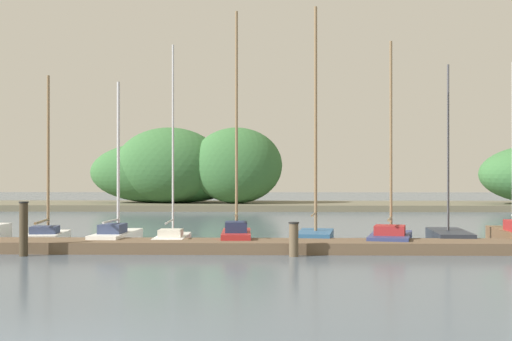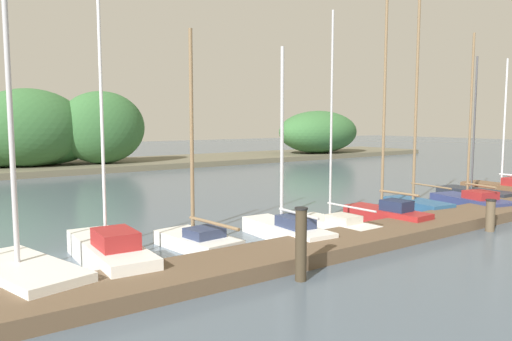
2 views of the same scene
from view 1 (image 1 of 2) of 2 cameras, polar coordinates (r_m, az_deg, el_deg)
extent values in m
cube|color=brown|center=(22.01, -7.10, -6.09)|extent=(25.61, 1.80, 0.35)
cube|color=#66604C|center=(48.07, -2.46, -2.87)|extent=(66.25, 8.00, 0.40)
ellipsoid|color=#2D6633|center=(48.37, -5.85, 0.03)|extent=(8.42, 4.32, 4.48)
ellipsoid|color=#386B38|center=(48.59, -8.22, -0.14)|extent=(8.87, 4.12, 4.18)
ellipsoid|color=#386B38|center=(47.96, -7.07, 0.43)|extent=(7.27, 4.57, 5.13)
ellipsoid|color=#386B38|center=(46.92, -1.60, 0.41)|extent=(6.12, 3.84, 5.09)
cube|color=white|center=(25.30, -16.62, -5.28)|extent=(1.43, 2.71, 0.38)
cube|color=white|center=(26.44, -16.08, -5.10)|extent=(0.71, 0.71, 0.32)
cube|color=#2D3856|center=(24.96, -16.77, -4.63)|extent=(0.95, 0.87, 0.25)
cylinder|color=#7F6647|center=(25.40, -16.52, 1.31)|extent=(0.10, 0.10, 5.44)
cylinder|color=#7F6647|center=(24.55, -16.97, -3.97)|extent=(0.29, 2.03, 0.08)
cube|color=white|center=(23.97, -11.29, -5.47)|extent=(1.19, 3.40, 0.46)
cube|color=white|center=(25.42, -10.32, -5.22)|extent=(0.59, 0.87, 0.39)
cube|color=#2D3856|center=(23.54, -11.57, -4.63)|extent=(0.79, 1.05, 0.30)
cylinder|color=#B7B7BC|center=(24.12, -11.11, 1.12)|extent=(0.10, 0.10, 5.05)
cylinder|color=#B7B7BC|center=(23.41, -11.66, -4.03)|extent=(0.19, 1.76, 0.08)
cube|color=white|center=(23.57, -6.83, -5.69)|extent=(1.04, 2.95, 0.36)
cube|color=white|center=(24.87, -6.44, -5.45)|extent=(0.56, 0.74, 0.30)
cube|color=beige|center=(23.18, -6.94, -5.06)|extent=(0.76, 0.89, 0.23)
cylinder|color=#B7B7BC|center=(23.70, -6.76, 2.49)|extent=(0.07, 0.07, 6.38)
cylinder|color=#B7B7BC|center=(22.89, -7.03, -4.13)|extent=(0.09, 1.89, 0.06)
cube|color=maroon|center=(23.09, -1.60, -5.60)|extent=(1.04, 2.95, 0.52)
cube|color=maroon|center=(24.40, -1.56, -5.37)|extent=(0.54, 0.75, 0.45)
cube|color=#1E2847|center=(22.69, -1.61, -4.60)|extent=(0.73, 0.90, 0.34)
cylinder|color=#7F6647|center=(23.27, -1.59, 4.05)|extent=(0.09, 0.09, 7.27)
cylinder|color=#7F6647|center=(22.59, -1.62, -3.57)|extent=(0.13, 1.47, 0.08)
cube|color=#285684|center=(23.82, 4.83, -5.49)|extent=(1.45, 2.74, 0.47)
cube|color=#285684|center=(25.00, 5.03, -5.30)|extent=(0.69, 0.73, 0.40)
cylinder|color=#7F6647|center=(23.99, 4.86, 4.22)|extent=(0.11, 0.11, 7.63)
cylinder|color=#7F6647|center=(23.15, 4.72, -3.55)|extent=(0.30, 1.80, 0.06)
cube|color=navy|center=(23.32, 10.87, -5.62)|extent=(1.95, 3.39, 0.46)
cube|color=navy|center=(24.74, 11.07, -5.36)|extent=(0.86, 0.93, 0.39)
cube|color=maroon|center=(22.89, 10.81, -4.78)|extent=(1.14, 1.15, 0.30)
cylinder|color=#7F6647|center=(23.48, 10.90, 2.68)|extent=(0.09, 0.09, 6.31)
cylinder|color=#7F6647|center=(22.87, 10.81, -3.88)|extent=(0.39, 1.38, 0.08)
cube|color=#232833|center=(24.77, 15.44, -5.28)|extent=(1.35, 3.26, 0.48)
cube|color=#232833|center=(26.18, 14.88, -5.06)|extent=(0.68, 0.84, 0.40)
cylinder|color=#4C4C51|center=(24.93, 15.33, 1.83)|extent=(0.08, 0.08, 5.68)
cube|color=brown|center=(26.78, 19.32, -4.89)|extent=(0.63, 0.98, 0.45)
cylinder|color=#3D3323|center=(21.68, -18.34, -4.57)|extent=(0.25, 0.25, 1.56)
cylinder|color=black|center=(21.63, -18.34, -2.46)|extent=(0.28, 0.28, 0.04)
cylinder|color=brown|center=(20.53, 3.08, -5.66)|extent=(0.27, 0.27, 0.96)
cylinder|color=black|center=(20.49, 3.08, -4.26)|extent=(0.31, 0.31, 0.04)
camera|label=2|loc=(18.99, -46.78, 2.89)|focal=34.41mm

